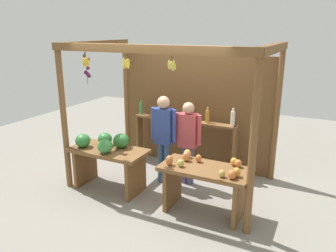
% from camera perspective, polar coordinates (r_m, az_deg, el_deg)
% --- Properties ---
extents(ground_plane, '(12.00, 12.00, 0.00)m').
position_cam_1_polar(ground_plane, '(6.11, 0.81, -9.70)').
color(ground_plane, gray).
rests_on(ground_plane, ground).
extents(market_stall, '(3.30, 2.01, 2.50)m').
position_cam_1_polar(market_stall, '(6.03, 2.70, 4.44)').
color(market_stall, brown).
rests_on(market_stall, ground).
extents(fruit_counter_left, '(1.34, 0.69, 0.99)m').
position_cam_1_polar(fruit_counter_left, '(5.72, -10.54, -4.63)').
color(fruit_counter_left, brown).
rests_on(fruit_counter_left, ground).
extents(fruit_counter_right, '(1.34, 0.64, 0.89)m').
position_cam_1_polar(fruit_counter_right, '(4.97, 6.43, -8.98)').
color(fruit_counter_right, brown).
rests_on(fruit_counter_right, ground).
extents(bottle_shelf_unit, '(2.12, 0.22, 1.34)m').
position_cam_1_polar(bottle_shelf_unit, '(6.45, 2.90, -0.70)').
color(bottle_shelf_unit, brown).
rests_on(bottle_shelf_unit, ground).
extents(vendor_man, '(0.48, 0.22, 1.60)m').
position_cam_1_polar(vendor_man, '(5.74, -0.78, -1.08)').
color(vendor_man, '#37567D').
rests_on(vendor_man, ground).
extents(vendor_woman, '(0.48, 0.20, 1.51)m').
position_cam_1_polar(vendor_woman, '(5.74, 3.50, -1.82)').
color(vendor_woman, '#534B78').
rests_on(vendor_woman, ground).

